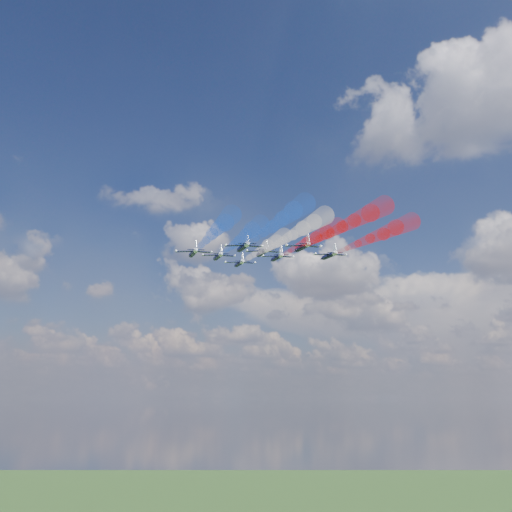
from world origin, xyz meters
The scene contains 16 objects.
jet_lead centered at (-39.41, 20.24, 165.05)m, with size 9.85×12.31×3.28m, color black, non-canonical shape.
trail_lead centered at (-19.56, 5.84, 163.24)m, with size 4.10×38.31×4.10m, color white, non-canonical shape.
jet_inner_left centered at (-35.84, 6.21, 163.91)m, with size 9.85×12.31×3.28m, color black, non-canonical shape.
trail_inner_left centered at (-15.99, -8.19, 162.09)m, with size 4.10×38.31×4.10m, color blue, non-canonical shape.
jet_inner_right centered at (-24.49, 19.76, 164.57)m, with size 9.85×12.31×3.28m, color black, non-canonical shape.
trail_inner_right centered at (-4.64, 5.36, 162.75)m, with size 4.10×38.31×4.10m, color red, non-canonical shape.
jet_outer_left centered at (-32.43, -7.47, 161.60)m, with size 9.85×12.31×3.28m, color black, non-canonical shape.
trail_outer_left centered at (-12.58, -21.87, 159.79)m, with size 4.10×38.31×4.10m, color blue, non-canonical shape.
jet_center_third centered at (-20.02, 6.76, 162.68)m, with size 9.85×12.31×3.28m, color black, non-canonical shape.
trail_center_third centered at (-0.16, -7.65, 160.86)m, with size 4.10×38.31×4.10m, color white, non-canonical shape.
jet_outer_right centered at (-8.47, 22.80, 163.23)m, with size 9.85×12.31×3.28m, color black, non-canonical shape.
trail_outer_right centered at (11.38, 8.40, 161.41)m, with size 4.10×38.31×4.10m, color red, non-canonical shape.
jet_rear_left centered at (-16.67, -5.76, 160.93)m, with size 9.85×12.31×3.28m, color black, non-canonical shape.
trail_rear_left centered at (3.18, -20.16, 159.11)m, with size 4.10×38.31×4.10m, color blue, non-canonical shape.
jet_rear_right centered at (-7.47, 7.44, 162.22)m, with size 9.85×12.31×3.28m, color black, non-canonical shape.
trail_rear_right centered at (12.38, -6.96, 160.40)m, with size 4.10×38.31×4.10m, color red, non-canonical shape.
Camera 1 is at (69.21, -110.85, 123.83)m, focal length 39.14 mm.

